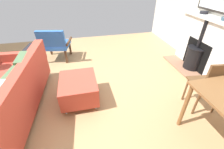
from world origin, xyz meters
The scene contains 7 objects.
ground_plane centered at (0.00, 0.00, 0.00)m, with size 5.92×5.31×0.01m, color tan.
fireplace centered at (-2.75, -0.08, 0.50)m, with size 0.60×1.44×1.13m.
mantel_bowl_near centered at (-2.78, -0.35, 1.16)m, with size 0.16×0.16×0.05m.
sofa centered at (0.89, 0.51, 0.35)m, with size 1.07×2.15×0.82m.
ottoman centered at (-0.13, 0.40, 0.25)m, with size 0.58×0.69×0.41m.
armchair_accent centered at (0.34, -1.17, 0.45)m, with size 0.77×0.70×0.80m.
dining_chair_near_fireplace centered at (-1.97, 1.05, 0.52)m, with size 0.45×0.45×0.88m.
Camera 1 is at (-0.23, 2.41, 1.82)m, focal length 24.30 mm.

